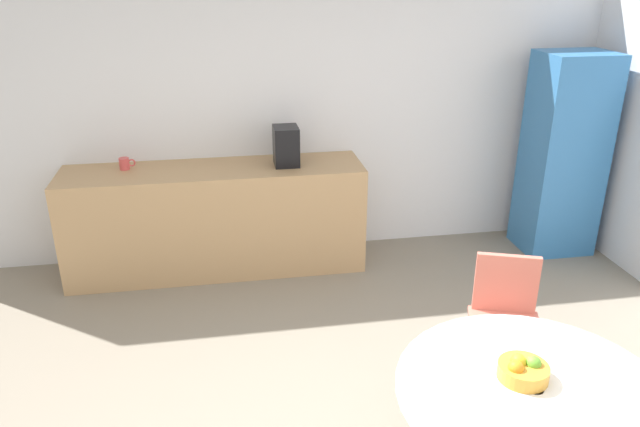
{
  "coord_description": "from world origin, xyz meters",
  "views": [
    {
      "loc": [
        -0.41,
        -2.11,
        2.46
      ],
      "look_at": [
        0.2,
        1.45,
        0.95
      ],
      "focal_mm": 34.04,
      "sensor_mm": 36.0,
      "label": 1
    }
  ],
  "objects_px": {
    "round_table": "(531,410)",
    "coffee_maker": "(286,146)",
    "chair_coral": "(505,308)",
    "fruit_bowl": "(523,369)",
    "locker_cabinet": "(563,155)",
    "mug_white": "(125,164)"
  },
  "relations": [
    {
      "from": "round_table",
      "to": "coffee_maker",
      "type": "height_order",
      "value": "coffee_maker"
    },
    {
      "from": "chair_coral",
      "to": "fruit_bowl",
      "type": "relative_size",
      "value": 3.67
    },
    {
      "from": "round_table",
      "to": "coffee_maker",
      "type": "relative_size",
      "value": 3.79
    },
    {
      "from": "coffee_maker",
      "to": "fruit_bowl",
      "type": "bearing_deg",
      "value": -74.89
    },
    {
      "from": "locker_cabinet",
      "to": "mug_white",
      "type": "xyz_separation_m",
      "value": [
        -3.73,
        0.2,
        0.06
      ]
    },
    {
      "from": "locker_cabinet",
      "to": "chair_coral",
      "type": "height_order",
      "value": "locker_cabinet"
    },
    {
      "from": "locker_cabinet",
      "to": "chair_coral",
      "type": "xyz_separation_m",
      "value": [
        -1.32,
        -1.74,
        -0.36
      ]
    },
    {
      "from": "mug_white",
      "to": "chair_coral",
      "type": "bearing_deg",
      "value": -38.86
    },
    {
      "from": "chair_coral",
      "to": "mug_white",
      "type": "relative_size",
      "value": 6.43
    },
    {
      "from": "chair_coral",
      "to": "mug_white",
      "type": "xyz_separation_m",
      "value": [
        -2.4,
        1.94,
        0.43
      ]
    },
    {
      "from": "chair_coral",
      "to": "fruit_bowl",
      "type": "height_order",
      "value": "fruit_bowl"
    },
    {
      "from": "locker_cabinet",
      "to": "mug_white",
      "type": "bearing_deg",
      "value": 176.94
    },
    {
      "from": "round_table",
      "to": "chair_coral",
      "type": "xyz_separation_m",
      "value": [
        0.35,
        0.96,
        -0.09
      ]
    },
    {
      "from": "coffee_maker",
      "to": "locker_cabinet",
      "type": "bearing_deg",
      "value": -2.36
    },
    {
      "from": "chair_coral",
      "to": "fruit_bowl",
      "type": "xyz_separation_m",
      "value": [
        -0.37,
        -0.88,
        0.25
      ]
    },
    {
      "from": "mug_white",
      "to": "coffee_maker",
      "type": "bearing_deg",
      "value": -4.37
    },
    {
      "from": "chair_coral",
      "to": "round_table",
      "type": "bearing_deg",
      "value": -109.92
    },
    {
      "from": "fruit_bowl",
      "to": "coffee_maker",
      "type": "distance_m",
      "value": 2.83
    },
    {
      "from": "fruit_bowl",
      "to": "mug_white",
      "type": "bearing_deg",
      "value": 125.81
    },
    {
      "from": "round_table",
      "to": "chair_coral",
      "type": "distance_m",
      "value": 1.03
    },
    {
      "from": "locker_cabinet",
      "to": "round_table",
      "type": "distance_m",
      "value": 3.19
    },
    {
      "from": "chair_coral",
      "to": "locker_cabinet",
      "type": "bearing_deg",
      "value": 52.7
    }
  ]
}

